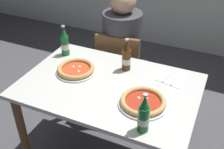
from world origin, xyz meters
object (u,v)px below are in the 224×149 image
(beer_bottle_left, at_px, (144,116))
(beer_bottle_right, at_px, (65,43))
(diner_seated, at_px, (122,56))
(pizza_marinara_far, at_px, (143,102))
(dining_table_main, at_px, (109,97))
(chair_behind_table, at_px, (120,68))
(beer_bottle_center, at_px, (126,57))
(pizza_margherita_near, at_px, (76,69))
(napkin_with_cutlery, at_px, (172,78))

(beer_bottle_left, distance_m, beer_bottle_right, 1.00)
(diner_seated, bearing_deg, pizza_marinara_far, -59.23)
(pizza_marinara_far, bearing_deg, diner_seated, 120.77)
(dining_table_main, height_order, chair_behind_table, chair_behind_table)
(chair_behind_table, height_order, beer_bottle_center, beer_bottle_center)
(pizza_marinara_far, xyz_separation_m, beer_bottle_left, (0.07, -0.20, 0.08))
(pizza_margherita_near, bearing_deg, napkin_with_cutlery, 17.40)
(dining_table_main, height_order, beer_bottle_left, beer_bottle_left)
(pizza_margherita_near, relative_size, beer_bottle_right, 1.18)
(pizza_margherita_near, distance_m, beer_bottle_center, 0.38)
(dining_table_main, xyz_separation_m, diner_seated, (-0.18, 0.66, -0.05))
(beer_bottle_left, height_order, napkin_with_cutlery, beer_bottle_left)
(pizza_marinara_far, relative_size, beer_bottle_right, 1.24)
(diner_seated, height_order, beer_bottle_right, diner_seated)
(diner_seated, distance_m, napkin_with_cutlery, 0.71)
(pizza_margherita_near, height_order, pizza_marinara_far, same)
(beer_bottle_right, bearing_deg, pizza_margherita_near, -42.71)
(beer_bottle_left, xyz_separation_m, beer_bottle_right, (-0.84, 0.55, 0.00))
(pizza_margherita_near, relative_size, beer_bottle_left, 1.18)
(chair_behind_table, xyz_separation_m, pizza_marinara_far, (0.45, -0.72, 0.29))
(chair_behind_table, distance_m, pizza_margherita_near, 0.65)
(beer_bottle_left, bearing_deg, chair_behind_table, 119.27)
(pizza_marinara_far, bearing_deg, beer_bottle_left, -71.74)
(pizza_margherita_near, distance_m, beer_bottle_right, 0.29)
(pizza_marinara_far, bearing_deg, napkin_with_cutlery, 75.12)
(dining_table_main, xyz_separation_m, beer_bottle_center, (0.03, 0.23, 0.22))
(chair_behind_table, relative_size, diner_seated, 0.70)
(chair_behind_table, bearing_deg, pizza_marinara_far, 115.71)
(napkin_with_cutlery, bearing_deg, diner_seated, 143.33)
(beer_bottle_left, bearing_deg, beer_bottle_center, 120.15)
(pizza_margherita_near, xyz_separation_m, napkin_with_cutlery, (0.66, 0.21, -0.02))
(dining_table_main, distance_m, napkin_with_cutlery, 0.46)
(dining_table_main, xyz_separation_m, chair_behind_table, (-0.17, 0.61, -0.15))
(pizza_marinara_far, height_order, beer_bottle_center, beer_bottle_center)
(napkin_with_cutlery, bearing_deg, beer_bottle_left, -92.79)
(dining_table_main, bearing_deg, pizza_marinara_far, -20.98)
(diner_seated, bearing_deg, chair_behind_table, -81.16)
(diner_seated, distance_m, beer_bottle_left, 1.14)
(diner_seated, height_order, beer_bottle_center, diner_seated)
(chair_behind_table, relative_size, napkin_with_cutlery, 4.02)
(beer_bottle_right, bearing_deg, diner_seated, 53.69)
(beer_bottle_left, bearing_deg, diner_seated, 118.35)
(beer_bottle_center, bearing_deg, chair_behind_table, 118.00)
(chair_behind_table, height_order, pizza_margherita_near, chair_behind_table)
(pizza_margherita_near, xyz_separation_m, pizza_marinara_far, (0.56, -0.15, -0.00))
(beer_bottle_left, xyz_separation_m, napkin_with_cutlery, (0.03, 0.56, -0.10))
(diner_seated, height_order, pizza_margherita_near, diner_seated)
(dining_table_main, bearing_deg, beer_bottle_right, 154.45)
(pizza_margherita_near, distance_m, pizza_marinara_far, 0.58)
(pizza_margherita_near, bearing_deg, beer_bottle_center, 29.83)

